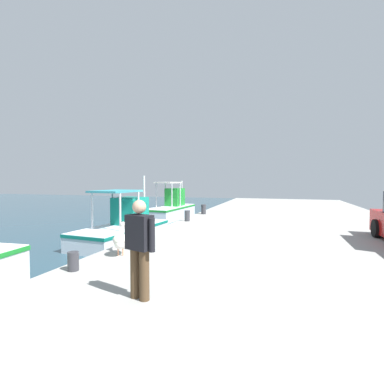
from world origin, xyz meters
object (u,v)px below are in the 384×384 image
(fishing_boat_third, at_px, (172,208))
(mooring_bollard_fourth, at_px, (204,209))
(mooring_bollard_second, at_px, (73,261))
(mooring_bollard_third, at_px, (187,216))
(pelican, at_px, (121,240))
(fisherman_standing, at_px, (140,245))
(fishing_boat_second, at_px, (124,228))

(fishing_boat_third, distance_m, mooring_bollard_fourth, 4.66)
(mooring_bollard_second, height_order, mooring_bollard_third, mooring_bollard_third)
(mooring_bollard_fourth, bearing_deg, mooring_bollard_second, 180.00)
(pelican, xyz_separation_m, fisherman_standing, (-2.20, -1.73, 0.48))
(pelican, bearing_deg, mooring_bollard_third, 2.74)
(fishing_boat_third, bearing_deg, fisherman_standing, -160.03)
(fishing_boat_third, xyz_separation_m, fisherman_standing, (-14.53, -5.28, 0.98))
(fisherman_standing, bearing_deg, mooring_bollard_third, 13.64)
(fishing_boat_third, bearing_deg, mooring_bollard_fourth, -135.46)
(fisherman_standing, bearing_deg, mooring_bollard_fourth, 10.23)
(fishing_boat_third, height_order, mooring_bollard_second, fishing_boat_third)
(mooring_bollard_second, bearing_deg, pelican, -12.06)
(fishing_boat_second, height_order, pelican, fishing_boat_second)
(fishing_boat_second, relative_size, fishing_boat_third, 0.96)
(fishing_boat_second, distance_m, mooring_bollard_third, 2.92)
(mooring_bollard_fourth, bearing_deg, fishing_boat_second, 151.63)
(mooring_bollard_second, bearing_deg, fishing_boat_third, 13.37)
(fishing_boat_third, relative_size, mooring_bollard_second, 12.98)
(mooring_bollard_third, bearing_deg, pelican, -177.26)
(fishing_boat_second, height_order, mooring_bollard_third, fishing_boat_second)
(fishing_boat_third, relative_size, mooring_bollard_fourth, 9.56)
(fisherman_standing, xyz_separation_m, mooring_bollard_fourth, (11.22, 2.02, -0.61))
(fishing_boat_third, relative_size, mooring_bollard_third, 10.29)
(mooring_bollard_fourth, bearing_deg, fishing_boat_third, 44.54)
(fishing_boat_second, distance_m, fisherman_standing, 8.15)
(mooring_bollard_second, bearing_deg, mooring_bollard_fourth, -0.00)
(fishing_boat_third, bearing_deg, mooring_bollard_second, -166.63)
(fishing_boat_third, distance_m, pelican, 12.84)
(pelican, xyz_separation_m, mooring_bollard_second, (-1.38, 0.29, -0.20))
(fishing_boat_third, distance_m, fisherman_standing, 15.49)
(mooring_bollard_second, bearing_deg, fisherman_standing, -112.22)
(mooring_bollard_fourth, bearing_deg, mooring_bollard_third, 180.00)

